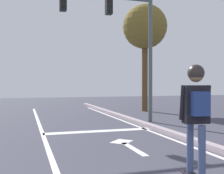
% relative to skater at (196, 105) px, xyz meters
% --- Properties ---
extents(lane_line_center, '(0.12, 20.00, 0.01)m').
position_rel_skater_xyz_m(lane_line_center, '(-1.97, 3.79, -1.19)').
color(lane_line_center, white).
rests_on(lane_line_center, ground).
extents(lane_line_curbside, '(0.12, 20.00, 0.01)m').
position_rel_skater_xyz_m(lane_line_curbside, '(1.36, 3.79, -1.19)').
color(lane_line_curbside, white).
rests_on(lane_line_curbside, ground).
extents(stop_bar, '(3.48, 0.40, 0.01)m').
position_rel_skater_xyz_m(stop_bar, '(-0.23, 4.98, -1.19)').
color(stop_bar, white).
rests_on(stop_bar, ground).
extents(lane_arrow_stem, '(0.16, 1.40, 0.01)m').
position_rel_skater_xyz_m(lane_arrow_stem, '(-0.06, 2.38, -1.19)').
color(lane_arrow_stem, white).
rests_on(lane_arrow_stem, ground).
extents(lane_arrow_head, '(0.71, 0.71, 0.01)m').
position_rel_skater_xyz_m(lane_arrow_head, '(-0.06, 3.23, -1.19)').
color(lane_arrow_head, white).
rests_on(lane_arrow_head, ground).
extents(curb_strip, '(0.24, 24.00, 0.14)m').
position_rel_skater_xyz_m(curb_strip, '(1.61, 3.79, -1.12)').
color(curb_strip, '#A6959D').
rests_on(curb_strip, ground).
extents(skater, '(0.47, 0.64, 1.73)m').
position_rel_skater_xyz_m(skater, '(0.00, 0.00, 0.00)').
color(skater, '#3F4E76').
rests_on(skater, skateboard).
extents(traffic_signal_mast, '(5.26, 0.34, 5.17)m').
position_rel_skater_xyz_m(traffic_signal_mast, '(0.87, 6.47, 2.52)').
color(traffic_signal_mast, '#515B5A').
rests_on(traffic_signal_mast, ground).
extents(roadside_tree, '(2.46, 2.46, 5.94)m').
position_rel_skater_xyz_m(roadside_tree, '(3.90, 10.60, 3.44)').
color(roadside_tree, brown).
rests_on(roadside_tree, ground).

